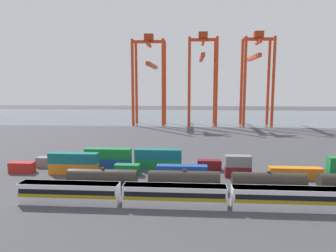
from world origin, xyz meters
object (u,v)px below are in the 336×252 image
freight_tank_row (226,181)px  shipping_container_10 (60,162)px  passenger_train (175,195)px  gantry_crane_central (202,69)px  gantry_crane_east (256,70)px  shipping_container_11 (108,163)px  shipping_container_15 (209,165)px  shipping_container_1 (74,168)px  gantry_crane_west (150,71)px

freight_tank_row → shipping_container_10: (-42.05, 15.98, -0.81)m
passenger_train → freight_tank_row: size_ratio=0.87×
passenger_train → gantry_crane_central: (9.04, 119.63, 28.34)m
freight_tank_row → shipping_container_10: 44.99m
shipping_container_10 → gantry_crane_central: bearing=66.6°
gantry_crane_east → shipping_container_10: bearing=-126.8°
shipping_container_11 → gantry_crane_east: 113.44m
shipping_container_15 → gantry_crane_central: bearing=89.2°
shipping_container_10 → gantry_crane_central: gantry_crane_central is taller
shipping_container_1 → shipping_container_15: bearing=9.9°
shipping_container_11 → shipping_container_1: bearing=-140.4°
shipping_container_11 → gantry_crane_east: (56.87, 93.85, 28.74)m
shipping_container_10 → gantry_crane_west: 99.75m
gantry_crane_central → freight_tank_row: bearing=-89.5°
gantry_crane_west → gantry_crane_east: 58.15m
gantry_crane_east → shipping_container_15: bearing=-108.0°
freight_tank_row → gantry_crane_east: size_ratio=1.33×
passenger_train → freight_tank_row: (10.06, 8.68, -0.03)m
shipping_container_15 → gantry_crane_west: (-27.70, 95.01, 27.94)m
freight_tank_row → shipping_container_11: size_ratio=5.46×
shipping_container_10 → gantry_crane_east: gantry_crane_east is taller
shipping_container_15 → gantry_crane_east: 102.76m
gantry_crane_east → passenger_train: bearing=-107.8°
gantry_crane_west → gantry_crane_east: bearing=-1.1°
shipping_container_1 → shipping_container_11: bearing=39.6°
shipping_container_11 → gantry_crane_west: size_ratio=0.25×
gantry_crane_central → shipping_container_1: bearing=-109.1°
shipping_container_10 → shipping_container_11: (13.22, 0.00, 0.00)m
passenger_train → shipping_container_11: bearing=127.3°
shipping_container_11 → gantry_crane_west: gantry_crane_west is taller
shipping_container_11 → shipping_container_15: same height
freight_tank_row → gantry_crane_west: (-30.09, 110.99, 27.13)m
gantry_crane_west → shipping_container_1: bearing=-93.3°
freight_tank_row → gantry_crane_west: 118.15m
passenger_train → shipping_container_15: 25.84m
passenger_train → gantry_crane_east: bearing=72.2°
shipping_container_11 → gantry_crane_central: gantry_crane_central is taller
shipping_container_15 → gantry_crane_central: (1.37, 94.96, 29.19)m
shipping_container_1 → shipping_container_10: same height
shipping_container_1 → shipping_container_15: same height
shipping_container_15 → gantry_crane_west: gantry_crane_west is taller
shipping_container_10 → gantry_crane_east: size_ratio=0.24×
passenger_train → shipping_container_1: size_ratio=4.73×
freight_tank_row → shipping_container_1: freight_tank_row is taller
shipping_container_11 → gantry_crane_west: (-1.26, 95.01, 27.94)m
shipping_container_10 → gantry_crane_west: (11.95, 95.01, 27.94)m
shipping_container_10 → shipping_container_15: same height
freight_tank_row → gantry_crane_central: size_ratio=1.33×
freight_tank_row → gantry_crane_east: bearing=75.7°
shipping_container_10 → shipping_container_15: size_ratio=2.00×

